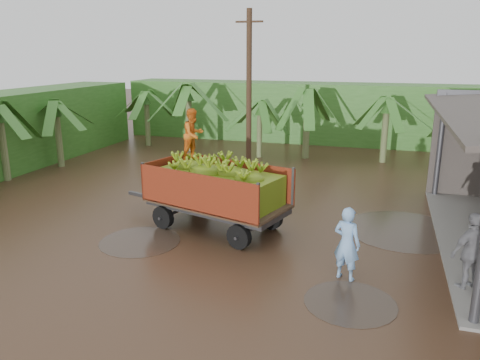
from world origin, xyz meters
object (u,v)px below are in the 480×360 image
Objects in this scene: man_blue at (347,244)px; utility_pole at (249,94)px; man_grey at (472,252)px; banana_trailer at (216,188)px.

man_blue is 10.73m from utility_pole.
man_blue is 0.97× the size of man_grey.
man_grey is 12.14m from utility_pole.
banana_trailer is at bearing -82.45° from utility_pole.
utility_pole is (-0.89, 6.73, 2.32)m from banana_trailer.
man_grey is at bearing 0.52° from banana_trailer.
man_grey is at bearing -47.65° from utility_pole.
utility_pole is at bearing 113.98° from banana_trailer.
man_grey reaches higher than man_blue.
man_blue is (4.24, -2.29, -0.41)m from banana_trailer.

